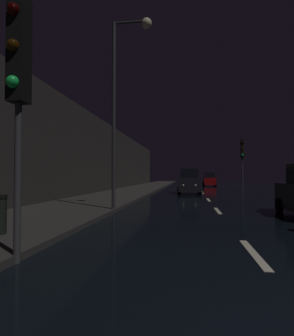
{
  "coord_description": "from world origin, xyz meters",
  "views": [
    {
      "loc": [
        -1.28,
        -2.9,
        1.55
      ],
      "look_at": [
        -3.69,
        13.91,
        1.98
      ],
      "focal_mm": 30.46,
      "sensor_mm": 36.0,
      "label": 1
    }
  ],
  "objects": [
    {
      "name": "traffic_light_far_right",
      "position": [
        4.16,
        26.77,
        3.78
      ],
      "size": [
        0.32,
        0.46,
        5.17
      ],
      "rotation": [
        0.0,
        0.0,
        -1.6
      ],
      "color": "#38383A",
      "rests_on": "ground"
    },
    {
      "name": "car_approaching_headlights",
      "position": [
        -1.16,
        21.83,
        0.96
      ],
      "size": [
        1.92,
        4.17,
        2.1
      ],
      "rotation": [
        0.0,
        0.0,
        -1.57
      ],
      "color": "black",
      "rests_on": "ground"
    },
    {
      "name": "streetlamp_overhead",
      "position": [
        -3.94,
        8.71,
        5.29
      ],
      "size": [
        1.7,
        0.44,
        8.13
      ],
      "color": "#2D2D30",
      "rests_on": "ground"
    },
    {
      "name": "traffic_light_near_left",
      "position": [
        -4.27,
        1.74,
        3.43
      ],
      "size": [
        0.31,
        0.46,
        4.74
      ],
      "rotation": [
        0.0,
        0.0,
        -1.57
      ],
      "color": "#38383A",
      "rests_on": "ground"
    },
    {
      "name": "sidewalk_left",
      "position": [
        -6.47,
        24.5,
        0.07
      ],
      "size": [
        4.4,
        84.0,
        0.15
      ],
      "primitive_type": "cube",
      "color": "#33302D",
      "rests_on": "ground"
    },
    {
      "name": "building_facade_left",
      "position": [
        -9.07,
        21.0,
        3.2
      ],
      "size": [
        0.8,
        63.0,
        6.39
      ],
      "primitive_type": "cube",
      "color": "#2D2B28",
      "rests_on": "ground"
    },
    {
      "name": "lane_centerline",
      "position": [
        0.0,
        17.51,
        0.01
      ],
      "size": [
        0.16,
        30.27,
        0.01
      ],
      "color": "beige",
      "rests_on": "ground"
    },
    {
      "name": "car_distant_taillights",
      "position": [
        1.77,
        38.86,
        0.89
      ],
      "size": [
        1.78,
        3.86,
        1.95
      ],
      "rotation": [
        0.0,
        0.0,
        1.57
      ],
      "color": "maroon",
      "rests_on": "ground"
    },
    {
      "name": "ground",
      "position": [
        0.0,
        24.5,
        -0.01
      ],
      "size": [
        25.33,
        84.0,
        0.02
      ],
      "primitive_type": "cube",
      "color": "black"
    }
  ]
}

